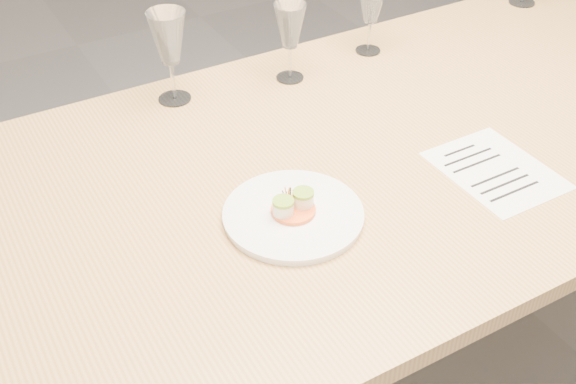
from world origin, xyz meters
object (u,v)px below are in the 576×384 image
recipe_sheet (495,170)px  wine_glass_1 (290,27)px  wine_glass_0 (168,40)px  wine_glass_2 (371,4)px  dining_table (340,183)px  dinner_plate (293,214)px

recipe_sheet → wine_glass_1: size_ratio=1.32×
recipe_sheet → wine_glass_0: (-0.46, 0.59, 0.15)m
wine_glass_1 → recipe_sheet: bearing=-72.3°
recipe_sheet → wine_glass_0: 0.77m
wine_glass_1 → wine_glass_2: bearing=5.3°
wine_glass_0 → wine_glass_1: (0.29, -0.05, -0.02)m
wine_glass_0 → recipe_sheet: bearing=-52.2°
dining_table → recipe_sheet: bearing=-38.2°
recipe_sheet → wine_glass_0: bearing=127.6°
dinner_plate → wine_glass_1: 0.55m
dinner_plate → wine_glass_1: (0.26, 0.47, 0.12)m
dinner_plate → wine_glass_0: wine_glass_0 is taller
wine_glass_1 → dining_table: bearing=-102.3°
recipe_sheet → wine_glass_2: (0.08, 0.57, 0.13)m
wine_glass_1 → wine_glass_2: size_ratio=1.04×
dining_table → dinner_plate: 0.24m
dining_table → dinner_plate: (-0.19, -0.12, 0.08)m
dining_table → wine_glass_1: size_ratio=12.35×
wine_glass_2 → wine_glass_1: bearing=-174.7°
dinner_plate → wine_glass_2: bearing=43.8°
dining_table → dinner_plate: dinner_plate is taller
dining_table → dinner_plate: size_ratio=8.97×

